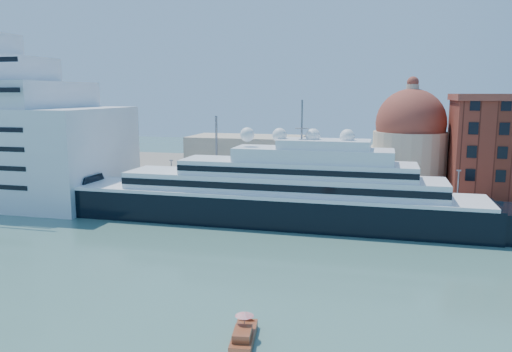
# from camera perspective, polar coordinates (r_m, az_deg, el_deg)

# --- Properties ---
(ground) EXTENTS (400.00, 400.00, 0.00)m
(ground) POSITION_cam_1_polar(r_m,az_deg,el_deg) (76.86, 1.84, -9.81)
(ground) COLOR #39635B
(ground) RESTS_ON ground
(quay) EXTENTS (180.00, 10.00, 2.50)m
(quay) POSITION_cam_1_polar(r_m,az_deg,el_deg) (108.72, 5.77, -3.41)
(quay) COLOR gray
(quay) RESTS_ON ground
(land) EXTENTS (260.00, 72.00, 2.00)m
(land) POSITION_cam_1_polar(r_m,az_deg,el_deg) (148.70, 8.16, -0.08)
(land) COLOR slate
(land) RESTS_ON ground
(quay_fence) EXTENTS (180.00, 0.10, 1.20)m
(quay_fence) POSITION_cam_1_polar(r_m,az_deg,el_deg) (103.98, 5.41, -2.95)
(quay_fence) COLOR slate
(quay_fence) RESTS_ON quay
(superyacht) EXTENTS (94.39, 13.09, 28.21)m
(superyacht) POSITION_cam_1_polar(r_m,az_deg,el_deg) (99.05, -0.02, -2.49)
(superyacht) COLOR black
(superyacht) RESTS_ON ground
(service_barge) EXTENTS (11.61, 5.02, 2.53)m
(service_barge) POSITION_cam_1_polar(r_m,az_deg,el_deg) (112.90, -20.16, -3.74)
(service_barge) COLOR white
(service_barge) RESTS_ON ground
(water_taxi) EXTENTS (3.10, 6.85, 3.14)m
(water_taxi) POSITION_cam_1_polar(r_m,az_deg,el_deg) (53.84, -1.43, -17.71)
(water_taxi) COLOR maroon
(water_taxi) RESTS_ON ground
(church) EXTENTS (66.00, 18.00, 25.50)m
(church) POSITION_cam_1_polar(r_m,az_deg,el_deg) (129.71, 10.23, 2.90)
(church) COLOR beige
(church) RESTS_ON land
(lamp_posts) EXTENTS (120.80, 2.40, 18.00)m
(lamp_posts) POSITION_cam_1_polar(r_m,az_deg,el_deg) (108.07, -0.95, 1.19)
(lamp_posts) COLOR slate
(lamp_posts) RESTS_ON quay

